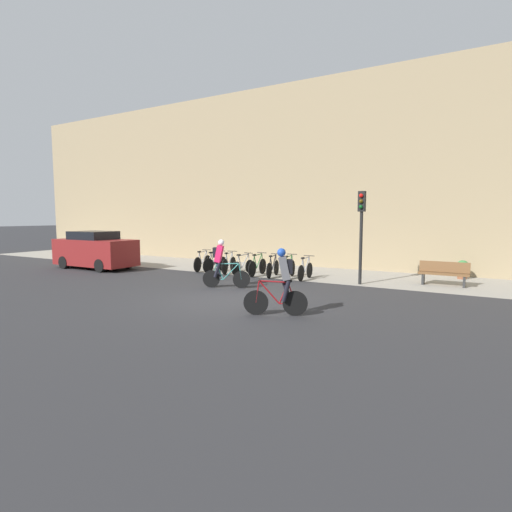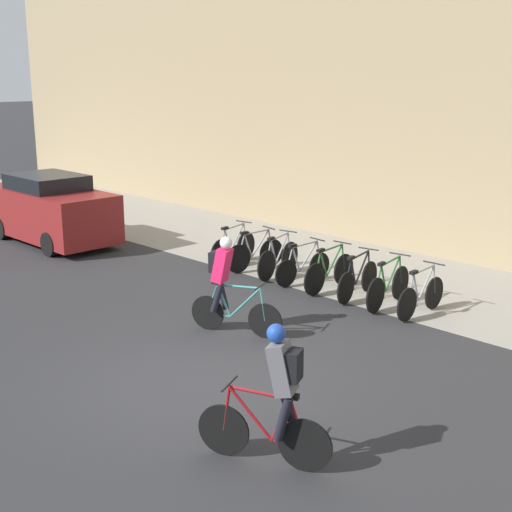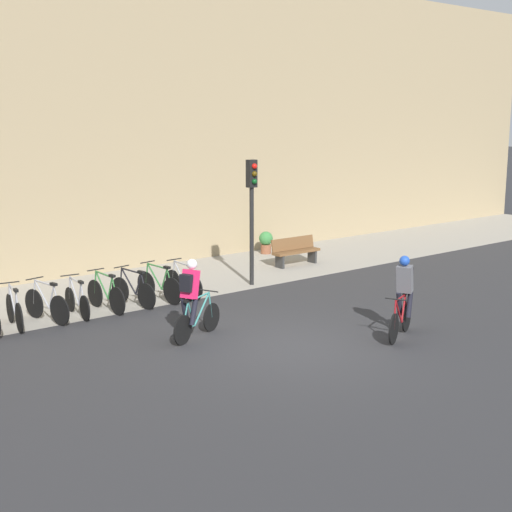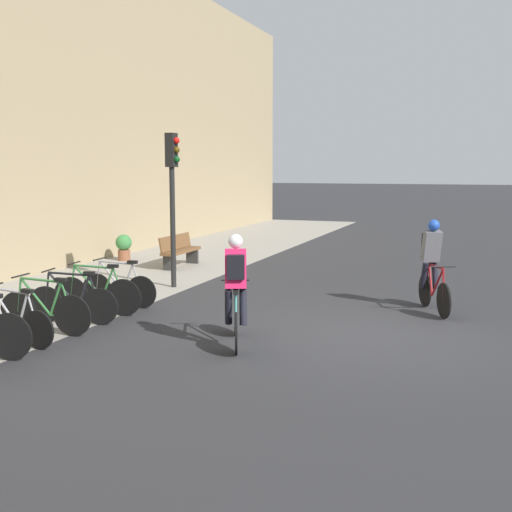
{
  "view_description": "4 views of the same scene",
  "coord_description": "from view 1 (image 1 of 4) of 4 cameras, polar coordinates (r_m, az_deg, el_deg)",
  "views": [
    {
      "loc": [
        6.88,
        -10.12,
        2.59
      ],
      "look_at": [
        0.53,
        0.92,
        1.32
      ],
      "focal_mm": 28.0,
      "sensor_mm": 36.0,
      "label": 1
    },
    {
      "loc": [
        7.57,
        -6.38,
        4.52
      ],
      "look_at": [
        -1.39,
        2.44,
        1.26
      ],
      "focal_mm": 50.0,
      "sensor_mm": 36.0,
      "label": 2
    },
    {
      "loc": [
        -9.42,
        -10.5,
        4.63
      ],
      "look_at": [
        1.26,
        2.78,
        1.34
      ],
      "focal_mm": 50.0,
      "sensor_mm": 36.0,
      "label": 3
    },
    {
      "loc": [
        -10.25,
        -1.94,
        2.75
      ],
      "look_at": [
        -0.92,
        1.49,
        1.38
      ],
      "focal_mm": 45.0,
      "sensor_mm": 36.0,
      "label": 4
    }
  ],
  "objects": [
    {
      "name": "cyclist_grey",
      "position": [
        10.39,
        3.74,
        -3.41
      ],
      "size": [
        1.54,
        0.76,
        1.77
      ],
      "color": "black",
      "rests_on": "ground"
    },
    {
      "name": "kerb_strip",
      "position": [
        18.4,
        7.63,
        -2.42
      ],
      "size": [
        44.0,
        4.5,
        0.01
      ],
      "primitive_type": "cube",
      "color": "gray",
      "rests_on": "ground"
    },
    {
      "name": "building_facade",
      "position": [
        20.71,
        10.54,
        11.45
      ],
      "size": [
        44.0,
        0.6,
        9.39
      ],
      "primitive_type": "cube",
      "color": "#9E8966",
      "rests_on": "ground"
    },
    {
      "name": "potted_plant",
      "position": [
        18.55,
        27.4,
        -1.6
      ],
      "size": [
        0.48,
        0.48,
        0.78
      ],
      "color": "brown",
      "rests_on": "ground"
    },
    {
      "name": "bench",
      "position": [
        16.48,
        25.23,
        -2.22
      ],
      "size": [
        1.74,
        0.44,
        0.89
      ],
      "color": "brown",
      "rests_on": "ground"
    },
    {
      "name": "parked_bike_4",
      "position": [
        17.47,
        0.22,
        -1.47
      ],
      "size": [
        0.46,
        1.73,
        0.98
      ],
      "color": "black",
      "rests_on": "ground"
    },
    {
      "name": "traffic_light_pole",
      "position": [
        15.55,
        14.82,
        4.98
      ],
      "size": [
        0.26,
        0.3,
        3.52
      ],
      "color": "black",
      "rests_on": "ground"
    },
    {
      "name": "ground",
      "position": [
        12.51,
        -4.25,
        -6.25
      ],
      "size": [
        200.0,
        200.0,
        0.0
      ],
      "primitive_type": "plane",
      "color": "#2B2B2D"
    },
    {
      "name": "parked_bike_6",
      "position": [
        16.78,
        4.7,
        -1.77
      ],
      "size": [
        0.46,
        1.75,
        0.98
      ],
      "color": "black",
      "rests_on": "ground"
    },
    {
      "name": "parked_bike_3",
      "position": [
        17.86,
        -1.88,
        -1.4
      ],
      "size": [
        0.46,
        1.61,
        0.94
      ],
      "color": "black",
      "rests_on": "ground"
    },
    {
      "name": "cyclist_pink",
      "position": [
        14.47,
        -5.03,
        -0.83
      ],
      "size": [
        1.63,
        0.75,
        1.76
      ],
      "color": "black",
      "rests_on": "ground"
    },
    {
      "name": "parked_bike_0",
      "position": [
        19.13,
        -7.64,
        -0.88
      ],
      "size": [
        0.46,
        1.69,
        0.98
      ],
      "color": "black",
      "rests_on": "ground"
    },
    {
      "name": "parked_bike_1",
      "position": [
        18.69,
        -5.81,
        -1.05
      ],
      "size": [
        0.46,
        1.62,
        0.97
      ],
      "color": "black",
      "rests_on": "ground"
    },
    {
      "name": "parked_bike_2",
      "position": [
        18.26,
        -3.89,
        -1.16
      ],
      "size": [
        0.51,
        1.67,
        0.98
      ],
      "color": "black",
      "rests_on": "ground"
    },
    {
      "name": "parked_bike_7",
      "position": [
        16.48,
        7.06,
        -2.0
      ],
      "size": [
        0.46,
        1.64,
        0.96
      ],
      "color": "black",
      "rests_on": "ground"
    },
    {
      "name": "parked_bike_5",
      "position": [
        17.12,
        2.41,
        -1.66
      ],
      "size": [
        0.46,
        1.67,
        0.96
      ],
      "color": "black",
      "rests_on": "ground"
    },
    {
      "name": "parked_car",
      "position": [
        21.3,
        -21.99,
        0.73
      ],
      "size": [
        4.3,
        1.84,
        1.85
      ],
      "color": "maroon",
      "rests_on": "ground"
    }
  ]
}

